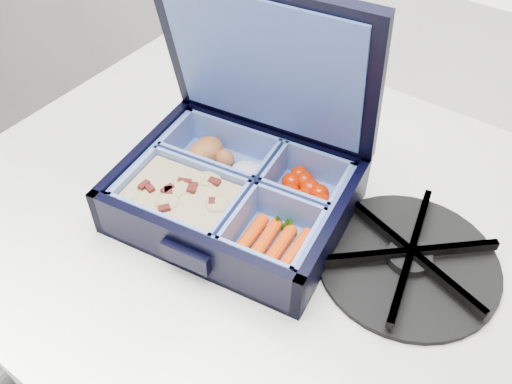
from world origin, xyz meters
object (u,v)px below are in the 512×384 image
Objects in this scene: bento_box at (235,195)px; fork at (310,148)px; burner_grate at (410,256)px; stove at (260,371)px.

bento_box reaches higher than fork.
bento_box is at bearing -78.42° from fork.
fork is (0.01, 0.13, -0.02)m from bento_box.
bento_box is 0.13m from fork.
bento_box is 0.18m from burner_grate.
burner_grate is (0.18, -0.01, 0.47)m from stove.
fork reaches higher than stove.
burner_grate is at bearing -4.59° from stove.
bento_box is 1.29× the size of burner_grate.
bento_box is at bearing -166.40° from burner_grate.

